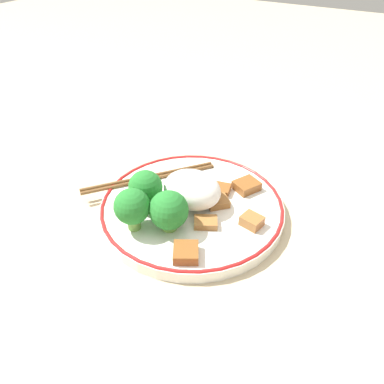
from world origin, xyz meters
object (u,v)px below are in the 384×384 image
at_px(broccoli_back_center, 132,207).
at_px(broccoli_back_left, 145,188).
at_px(plate, 192,207).
at_px(chopsticks, 149,178).
at_px(broccoli_back_right, 166,210).

bearing_deg(broccoli_back_center, broccoli_back_left, -76.04).
bearing_deg(plate, broccoli_back_left, 36.22).
distance_m(plate, chopsticks, 0.09).
height_order(broccoli_back_center, broccoli_back_right, broccoli_back_center).
distance_m(broccoli_back_left, chopsticks, 0.07).
relative_size(broccoli_back_center, broccoli_back_right, 1.06).
height_order(plate, chopsticks, chopsticks).
height_order(broccoli_back_left, broccoli_back_right, broccoli_back_left).
bearing_deg(broccoli_back_right, broccoli_back_left, -24.30).
relative_size(broccoli_back_left, broccoli_back_right, 1.03).
bearing_deg(chopsticks, broccoli_back_center, 115.09).
relative_size(plate, broccoli_back_center, 4.40).
bearing_deg(chopsticks, broccoli_back_right, 136.85).
distance_m(broccoli_back_left, broccoli_back_center, 0.04).
xyz_separation_m(broccoli_back_right, chopsticks, (0.08, -0.08, -0.03)).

